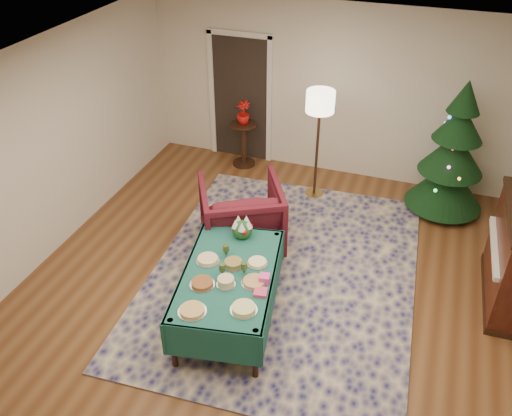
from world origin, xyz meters
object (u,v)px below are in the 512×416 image
(armchair, at_px, (241,213))
(potted_plant, at_px, (243,118))
(buffet_table, at_px, (229,282))
(christmas_tree, at_px, (453,155))
(gift_box, at_px, (265,279))
(floor_lamp, at_px, (320,108))
(side_table, at_px, (244,145))

(armchair, height_order, potted_plant, armchair)
(buffet_table, height_order, potted_plant, potted_plant)
(buffet_table, relative_size, christmas_tree, 0.94)
(gift_box, bearing_deg, buffet_table, 178.16)
(buffet_table, distance_m, floor_lamp, 3.03)
(buffet_table, distance_m, potted_plant, 3.61)
(side_table, height_order, potted_plant, potted_plant)
(christmas_tree, bearing_deg, floor_lamp, -172.92)
(gift_box, height_order, side_table, gift_box)
(potted_plant, bearing_deg, side_table, 180.00)
(floor_lamp, distance_m, side_table, 1.80)
(buffet_table, relative_size, armchair, 1.79)
(christmas_tree, bearing_deg, armchair, -144.10)
(buffet_table, relative_size, floor_lamp, 1.11)
(side_table, bearing_deg, gift_box, -66.14)
(armchair, bearing_deg, gift_box, 91.06)
(side_table, bearing_deg, armchair, -70.31)
(armchair, xyz_separation_m, side_table, (-0.75, 2.10, -0.16))
(buffet_table, bearing_deg, christmas_tree, 55.71)
(buffet_table, xyz_separation_m, floor_lamp, (0.25, 2.89, 0.89))
(floor_lamp, bearing_deg, christmas_tree, 7.08)
(armchair, height_order, christmas_tree, christmas_tree)
(gift_box, relative_size, floor_lamp, 0.06)
(gift_box, xyz_separation_m, christmas_tree, (1.72, 3.13, 0.18))
(floor_lamp, height_order, side_table, floor_lamp)
(christmas_tree, bearing_deg, side_table, 174.70)
(buffet_table, relative_size, side_table, 2.51)
(buffet_table, bearing_deg, armchair, 105.12)
(buffet_table, bearing_deg, side_table, 107.95)
(potted_plant, height_order, christmas_tree, christmas_tree)
(buffet_table, height_order, christmas_tree, christmas_tree)
(side_table, bearing_deg, christmas_tree, -5.30)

